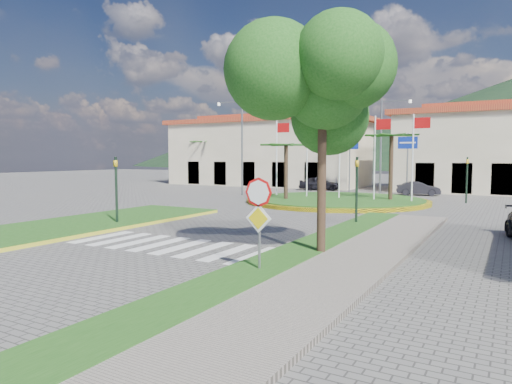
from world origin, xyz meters
The scene contains 22 objects.
ground centered at (0.00, 0.00, 0.00)m, with size 160.00×160.00×0.00m, color slate.
sidewalk_right centered at (6.00, 2.00, 0.07)m, with size 4.00×28.00×0.15m, color gray.
verge_right centered at (4.80, 2.00, 0.09)m, with size 1.60×28.00×0.18m, color #1B4D16.
median_left centered at (-6.50, 6.00, 0.09)m, with size 5.00×14.00×0.18m, color #1B4D16.
crosswalk centered at (0.00, 4.00, 0.01)m, with size 8.00×3.00×0.01m, color silver.
roundabout_island centered at (0.00, 22.00, 0.17)m, with size 12.70×12.70×6.00m.
stop_sign centered at (4.90, 1.96, 1.79)m, with size 0.80×0.11×2.65m.
deciduous_tree centered at (5.50, 5.00, 5.18)m, with size 3.60×3.60×6.80m.
traffic_light_left centered at (-5.20, 6.50, 1.94)m, with size 0.15×0.18×3.20m.
traffic_light_right centered at (4.50, 12.00, 1.94)m, with size 0.15×0.18×3.20m.
traffic_light_far centered at (8.00, 26.00, 1.94)m, with size 0.18×0.15×3.20m.
direction_sign_west centered at (-2.00, 30.97, 3.53)m, with size 1.60×0.14×5.20m.
direction_sign_east centered at (3.00, 30.97, 3.53)m, with size 1.60×0.14×5.20m.
street_lamp_centre centered at (1.00, 30.00, 4.50)m, with size 4.80×0.16×8.00m.
street_lamp_west centered at (-9.00, 24.00, 4.50)m, with size 4.80×0.16×8.00m.
building_left centered at (-14.00, 38.00, 3.90)m, with size 23.32×9.54×8.05m.
building_right centered at (10.00, 38.00, 3.90)m, with size 19.08×9.54×8.05m.
hill_far_west centered at (-55.00, 140.00, 11.00)m, with size 140.00×140.00×22.00m, color black.
hill_near_back centered at (-10.00, 130.00, 8.00)m, with size 110.00×110.00×16.00m, color black.
white_van centered at (-12.57, 36.64, 0.56)m, with size 1.85×4.01×1.11m, color white.
car_dark_a centered at (-5.52, 32.65, 0.67)m, with size 1.58×3.92×1.34m, color black.
car_dark_b centered at (3.91, 31.10, 0.57)m, with size 1.21×3.48×1.15m, color black.
Camera 1 is at (10.82, -8.64, 3.18)m, focal length 32.00 mm.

